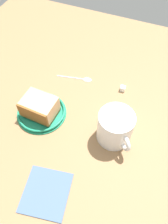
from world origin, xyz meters
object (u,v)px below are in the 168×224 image
object	(u,v)px
small_plate	(42,112)
sugar_cube	(123,88)
teaspoon	(82,78)
folded_napkin	(46,192)
cake_slice	(40,107)
tea_mug	(115,127)

from	to	relation	value
small_plate	sugar_cube	world-z (taller)	sugar_cube
teaspoon	folded_napkin	distance (cm)	38.29
cake_slice	sugar_cube	world-z (taller)	cake_slice
teaspoon	sugar_cube	world-z (taller)	sugar_cube
small_plate	cake_slice	bearing A→B (deg)	-92.57
cake_slice	teaspoon	xyz separation A→B (cm)	(5.55, 17.95, -3.31)
teaspoon	sugar_cube	size ratio (longest dim) A/B	7.37
small_plate	cake_slice	distance (cm)	2.94
tea_mug	folded_napkin	distance (cm)	23.57
small_plate	teaspoon	world-z (taller)	small_plate
tea_mug	folded_napkin	xyz separation A→B (cm)	(-10.10, -20.78, -4.63)
small_plate	folded_napkin	world-z (taller)	small_plate
tea_mug	sugar_cube	bearing A→B (deg)	98.51
cake_slice	folded_napkin	bearing A→B (deg)	-58.30
tea_mug	sugar_cube	distance (cm)	18.15
teaspoon	sugar_cube	xyz separation A→B (cm)	(14.13, 0.55, 0.46)
teaspoon	sugar_cube	distance (cm)	14.15
teaspoon	folded_napkin	xyz separation A→B (cm)	(6.65, -37.71, -0.05)
sugar_cube	cake_slice	bearing A→B (deg)	-136.77
sugar_cube	folded_napkin	bearing A→B (deg)	-101.07
cake_slice	sugar_cube	distance (cm)	27.17
small_plate	teaspoon	bearing A→B (deg)	72.59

